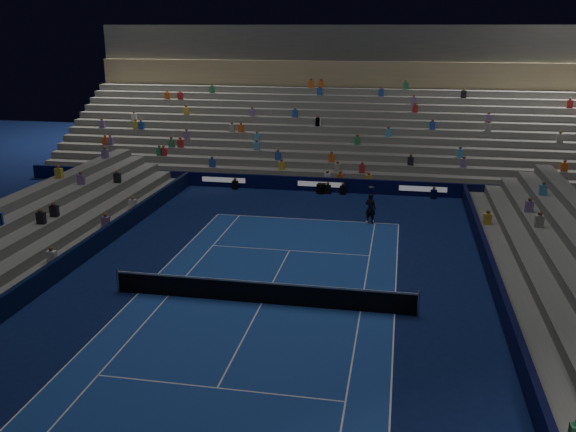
{
  "coord_description": "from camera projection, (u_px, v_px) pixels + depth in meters",
  "views": [
    {
      "loc": [
        5.36,
        -22.81,
        11.09
      ],
      "look_at": [
        0.0,
        6.0,
        2.0
      ],
      "focal_mm": 38.27,
      "sensor_mm": 36.0,
      "label": 1
    }
  ],
  "objects": [
    {
      "name": "sponsor_barrier_east",
      "position": [
        505.0,
        311.0,
        23.8
      ],
      "size": [
        0.25,
        37.0,
        1.0
      ],
      "primitive_type": "cube",
      "color": "black",
      "rests_on": "ground"
    },
    {
      "name": "grandstand_main",
      "position": [
        336.0,
        123.0,
        50.84
      ],
      "size": [
        44.0,
        15.2,
        11.2
      ],
      "color": "slate",
      "rests_on": "ground"
    },
    {
      "name": "court_surface",
      "position": [
        262.0,
        303.0,
        25.64
      ],
      "size": [
        10.97,
        23.77,
        0.01
      ],
      "primitive_type": "cube",
      "color": "navy",
      "rests_on": "ground"
    },
    {
      "name": "sponsor_barrier_far",
      "position": [
        321.0,
        184.0,
        42.87
      ],
      "size": [
        44.0,
        0.25,
        1.0
      ],
      "primitive_type": "cube",
      "color": "#080A33",
      "rests_on": "ground"
    },
    {
      "name": "tennis_player",
      "position": [
        370.0,
        208.0,
        35.84
      ],
      "size": [
        0.77,
        0.64,
        1.81
      ],
      "primitive_type": "imported",
      "rotation": [
        0.0,
        0.0,
        2.78
      ],
      "color": "black",
      "rests_on": "ground"
    },
    {
      "name": "ground",
      "position": [
        262.0,
        303.0,
        25.64
      ],
      "size": [
        90.0,
        90.0,
        0.0
      ],
      "primitive_type": "plane",
      "color": "#0B1644",
      "rests_on": "ground"
    },
    {
      "name": "broadcast_camera",
      "position": [
        321.0,
        188.0,
        42.48
      ],
      "size": [
        0.61,
        1.02,
        0.68
      ],
      "color": "black",
      "rests_on": "ground"
    },
    {
      "name": "sponsor_barrier_west",
      "position": [
        49.0,
        276.0,
        27.19
      ],
      "size": [
        0.25,
        37.0,
        1.0
      ],
      "primitive_type": "cube",
      "color": "black",
      "rests_on": "ground"
    },
    {
      "name": "tennis_net",
      "position": [
        262.0,
        292.0,
        25.49
      ],
      "size": [
        12.9,
        0.1,
        1.1
      ],
      "color": "#B2B2B7",
      "rests_on": "ground"
    }
  ]
}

